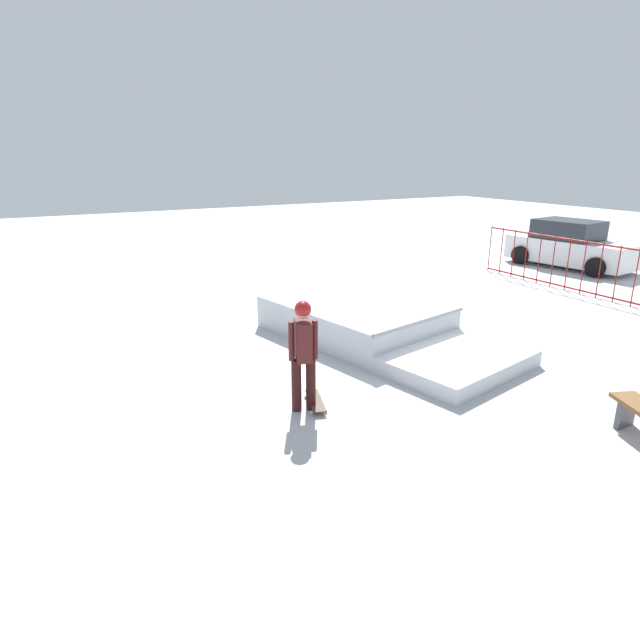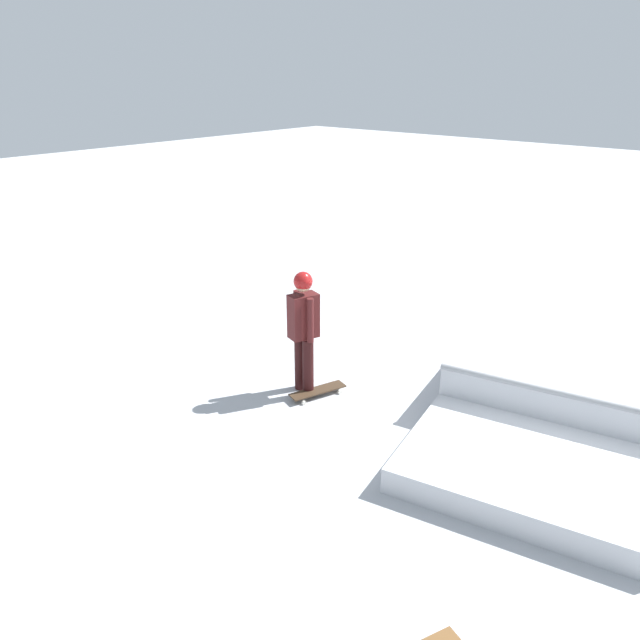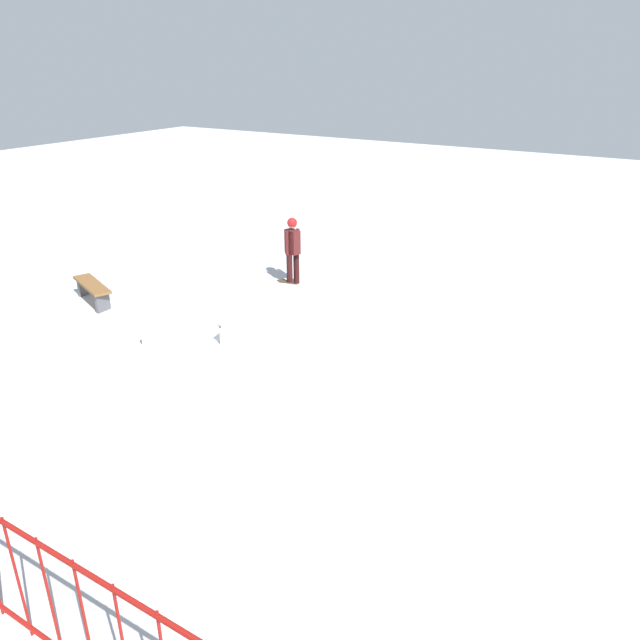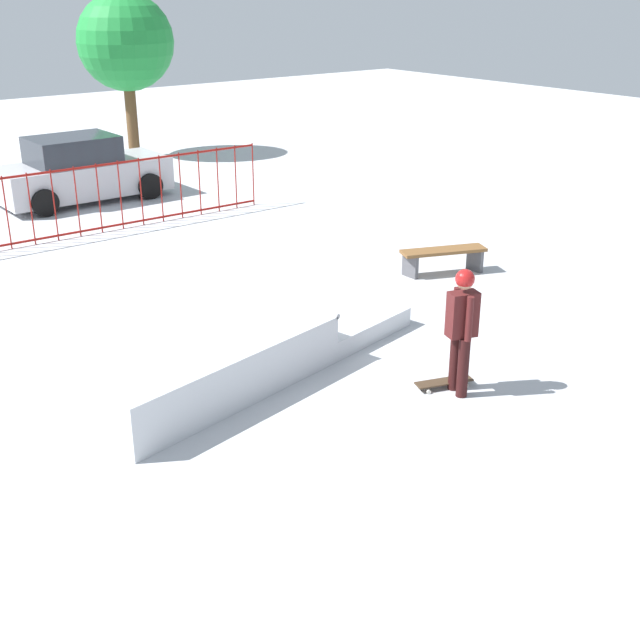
{
  "view_description": "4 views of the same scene",
  "coord_description": "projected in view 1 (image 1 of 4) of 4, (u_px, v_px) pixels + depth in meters",
  "views": [
    {
      "loc": [
        7.83,
        -6.51,
        3.74
      ],
      "look_at": [
        -0.1,
        -2.08,
        0.9
      ],
      "focal_mm": 29.85,
      "sensor_mm": 36.0,
      "label": 1
    },
    {
      "loc": [
        6.8,
        1.89,
        4.14
      ],
      "look_at": [
        1.01,
        -3.07,
        1.0
      ],
      "focal_mm": 34.56,
      "sensor_mm": 36.0,
      "label": 2
    },
    {
      "loc": [
        -7.02,
        9.19,
        5.4
      ],
      "look_at": [
        -1.25,
        -0.31,
        0.6
      ],
      "focal_mm": 34.52,
      "sensor_mm": 36.0,
      "label": 3
    },
    {
      "loc": [
        -6.2,
        -9.78,
        5.07
      ],
      "look_at": [
        0.04,
        -1.74,
        0.9
      ],
      "focal_mm": 46.53,
      "sensor_mm": 36.0,
      "label": 4
    }
  ],
  "objects": [
    {
      "name": "ground_plane",
      "position": [
        413.0,
        349.0,
        10.67
      ],
      "size": [
        60.0,
        60.0,
        0.0
      ],
      "primitive_type": "plane",
      "color": "#B7BABF"
    },
    {
      "name": "skate_ramp",
      "position": [
        370.0,
        325.0,
        11.17
      ],
      "size": [
        5.81,
        3.62,
        0.74
      ],
      "rotation": [
        0.0,
        0.0,
        0.2
      ],
      "color": "silver",
      "rests_on": "ground"
    },
    {
      "name": "skater",
      "position": [
        303.0,
        348.0,
        7.85
      ],
      "size": [
        0.43,
        0.42,
        1.73
      ],
      "rotation": [
        0.0,
        0.0,
        2.83
      ],
      "color": "black",
      "rests_on": "ground"
    },
    {
      "name": "skateboard",
      "position": [
        315.0,
        401.0,
        8.26
      ],
      "size": [
        0.82,
        0.45,
        0.09
      ],
      "rotation": [
        0.0,
        0.0,
        2.81
      ],
      "color": "#3F2D1E",
      "rests_on": "ground"
    },
    {
      "name": "perimeter_fence",
      "position": [
        626.0,
        275.0,
        13.65
      ],
      "size": [
        9.37,
        0.11,
        1.5
      ],
      "rotation": [
        0.0,
        0.0,
        -0.01
      ],
      "color": "maroon",
      "rests_on": "ground"
    },
    {
      "name": "parked_car_white",
      "position": [
        570.0,
        246.0,
        18.22
      ],
      "size": [
        4.27,
        2.31,
        1.6
      ],
      "rotation": [
        0.0,
        0.0,
        0.12
      ],
      "color": "white",
      "rests_on": "ground"
    }
  ]
}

